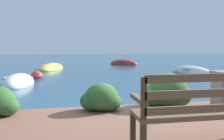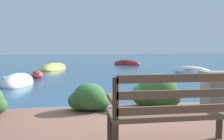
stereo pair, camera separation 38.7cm
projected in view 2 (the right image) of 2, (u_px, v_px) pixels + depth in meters
name	position (u px, v px, depth m)	size (l,w,h in m)	color
ground_plane	(122.00, 115.00, 5.27)	(80.00, 80.00, 0.00)	navy
park_bench	(175.00, 110.00, 2.92)	(1.55, 0.48, 0.93)	#433123
hedge_clump_left	(89.00, 99.00, 4.75)	(0.78, 0.56, 0.53)	#2D5628
hedge_clump_centre	(157.00, 92.00, 5.05)	(1.00, 0.72, 0.68)	#2D5628
rowboat_nearest	(18.00, 83.00, 9.49)	(1.22, 2.34, 0.72)	silver
rowboat_mid	(194.00, 73.00, 13.01)	(1.52, 3.05, 0.70)	silver
rowboat_far	(54.00, 68.00, 15.69)	(1.94, 3.35, 0.68)	#DBC64C
rowboat_outer	(127.00, 64.00, 19.24)	(2.32, 2.08, 0.75)	#9E2D28
mooring_buoy	(37.00, 76.00, 11.25)	(0.58, 0.58, 0.52)	red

